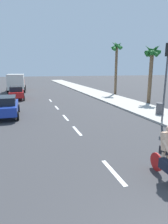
{
  "coord_description": "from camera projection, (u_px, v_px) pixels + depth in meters",
  "views": [
    {
      "loc": [
        -2.82,
        -1.52,
        3.56
      ],
      "look_at": [
        0.45,
        8.97,
        1.1
      ],
      "focal_mm": 30.7,
      "sensor_mm": 36.0,
      "label": 1
    }
  ],
  "objects": [
    {
      "name": "cyclist",
      "position": [
        167.0,
        156.0,
        6.18
      ],
      "size": [
        0.62,
        1.71,
        1.82
      ],
      "rotation": [
        0.0,
        0.0,
        3.09
      ],
      "color": "black",
      "rests_on": "ground"
    },
    {
      "name": "lane_stripe_3",
      "position": [
        66.0,
        118.0,
        14.38
      ],
      "size": [
        0.16,
        1.8,
        0.01
      ],
      "primitive_type": "cube",
      "color": "white",
      "rests_on": "ground"
    },
    {
      "name": "ground_plane",
      "position": [
        51.0,
        101.0,
        21.64
      ],
      "size": [
        160.0,
        160.0,
        0.0
      ],
      "primitive_type": "plane",
      "color": "#38383A"
    },
    {
      "name": "sidewalk_strip",
      "position": [
        104.0,
        96.0,
        25.62
      ],
      "size": [
        3.6,
        80.0,
        0.14
      ],
      "primitive_type": "cube",
      "color": "#B2ADA3",
      "rests_on": "ground"
    },
    {
      "name": "lane_stripe_4",
      "position": [
        57.0,
        108.0,
        18.14
      ],
      "size": [
        0.16,
        1.8,
        0.01
      ],
      "primitive_type": "cube",
      "color": "white",
      "rests_on": "ground"
    },
    {
      "name": "trash_bin_near",
      "position": [
        160.0,
        109.0,
        14.88
      ],
      "size": [
        0.6,
        0.6,
        0.86
      ],
      "primitive_type": "cylinder",
      "color": "#47474C",
      "rests_on": "sidewalk_strip"
    },
    {
      "name": "delivery_truck",
      "position": [
        16.0,
        82.0,
        30.78
      ],
      "size": [
        2.8,
        6.3,
        2.8
      ],
      "rotation": [
        0.0,
        0.0,
        -0.03
      ],
      "color": "maroon",
      "rests_on": "ground"
    },
    {
      "name": "lane_stripe_1",
      "position": [
        113.0,
        172.0,
        6.77
      ],
      "size": [
        0.16,
        1.8,
        0.01
      ],
      "primitive_type": "cube",
      "color": "white",
      "rests_on": "ground"
    },
    {
      "name": "lane_stripe_2",
      "position": [
        77.0,
        131.0,
        11.32
      ],
      "size": [
        0.16,
        1.8,
        0.01
      ],
      "primitive_type": "cube",
      "color": "white",
      "rests_on": "ground"
    },
    {
      "name": "palm_tree_far",
      "position": [
        116.0,
        55.0,
        26.44
      ],
      "size": [
        1.74,
        1.85,
        7.58
      ],
      "color": "brown",
      "rests_on": "ground"
    },
    {
      "name": "parked_car_red",
      "position": [
        16.0,
        93.0,
        22.9
      ],
      "size": [
        1.83,
        3.83,
        1.57
      ],
      "rotation": [
        0.0,
        0.0,
        0.02
      ],
      "color": "red",
      "rests_on": "ground"
    },
    {
      "name": "traffic_signal",
      "position": [
        167.0,
        68.0,
        12.16
      ],
      "size": [
        0.28,
        0.33,
        5.2
      ],
      "color": "#4C4C51",
      "rests_on": "ground"
    },
    {
      "name": "lane_stripe_5",
      "position": [
        50.0,
        100.0,
        22.31
      ],
      "size": [
        0.16,
        1.8,
        0.01
      ],
      "primitive_type": "cube",
      "color": "white",
      "rests_on": "ground"
    },
    {
      "name": "parked_car_blue",
      "position": [
        5.0,
        106.0,
        14.54
      ],
      "size": [
        1.98,
        4.28,
        1.57
      ],
      "rotation": [
        0.0,
        0.0,
        0.0
      ],
      "color": "#1E389E",
      "rests_on": "ground"
    },
    {
      "name": "palm_tree_mid",
      "position": [
        152.0,
        58.0,
        19.82
      ],
      "size": [
        1.72,
        1.89,
        6.22
      ],
      "color": "brown",
      "rests_on": "ground"
    }
  ]
}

